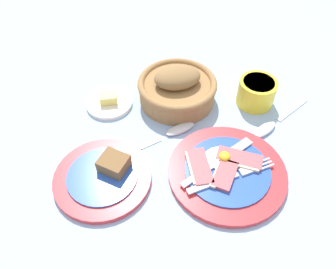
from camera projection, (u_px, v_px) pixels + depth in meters
ground_plane at (188, 179)px, 0.65m from camera, size 3.00×3.00×0.00m
breakfast_plate at (226, 171)px, 0.65m from camera, size 0.24×0.24×0.03m
bread_plate at (104, 176)px, 0.64m from camera, size 0.19×0.19×0.04m
sugar_cup at (257, 91)px, 0.77m from camera, size 0.09×0.09×0.06m
bread_basket at (177, 88)px, 0.77m from camera, size 0.19×0.19×0.09m
butter_dish at (109, 102)px, 0.78m from camera, size 0.11×0.11×0.03m
teaspoon_by_saucer at (170, 134)px, 0.72m from camera, size 0.17×0.12×0.01m
teaspoon_near_cup at (272, 124)px, 0.74m from camera, size 0.15×0.15×0.01m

